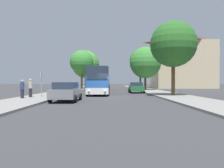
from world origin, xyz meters
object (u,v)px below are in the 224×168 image
(parked_car_left_curb, at_px, (66,92))
(pedestrian_waiting_far, at_px, (22,89))
(bus_front, at_px, (98,81))
(tree_right_mid, at_px, (145,63))
(tree_right_near, at_px, (173,44))
(tree_right_far, at_px, (140,60))
(bus_stop_sign, at_px, (41,81))
(bus_middle, at_px, (102,81))
(pedestrian_waiting_near, at_px, (30,88))
(parked_car_right_near, at_px, (136,87))
(tree_left_near, at_px, (85,64))
(tree_left_far, at_px, (82,62))

(parked_car_left_curb, relative_size, pedestrian_waiting_far, 2.62)
(bus_front, height_order, tree_right_mid, tree_right_mid)
(tree_right_near, bearing_deg, tree_right_far, 90.78)
(bus_stop_sign, distance_m, tree_right_far, 29.52)
(bus_middle, relative_size, tree_right_near, 1.40)
(bus_middle, bearing_deg, pedestrian_waiting_near, -103.79)
(bus_middle, height_order, bus_stop_sign, bus_middle)
(parked_car_left_curb, distance_m, bus_stop_sign, 5.01)
(bus_front, height_order, parked_car_left_curb, bus_front)
(parked_car_left_curb, distance_m, parked_car_right_near, 15.75)
(tree_right_mid, bearing_deg, tree_left_near, 133.72)
(parked_car_left_curb, distance_m, tree_right_far, 31.79)
(parked_car_right_near, distance_m, tree_right_near, 9.93)
(pedestrian_waiting_near, bearing_deg, parked_car_right_near, -68.67)
(pedestrian_waiting_near, height_order, tree_right_far, tree_right_far)
(parked_car_left_curb, height_order, bus_stop_sign, bus_stop_sign)
(tree_left_near, height_order, tree_right_far, tree_left_near)
(pedestrian_waiting_near, relative_size, tree_right_far, 0.21)
(bus_front, relative_size, pedestrian_waiting_near, 6.20)
(tree_right_near, relative_size, tree_right_mid, 1.02)
(bus_middle, height_order, tree_left_far, tree_left_far)
(bus_front, bearing_deg, bus_middle, 88.11)
(bus_stop_sign, bearing_deg, tree_left_far, 87.97)
(parked_car_right_near, xyz_separation_m, pedestrian_waiting_far, (-11.76, -12.23, 0.18))
(parked_car_left_curb, bearing_deg, bus_front, 79.81)
(bus_stop_sign, xyz_separation_m, tree_left_near, (0.75, 32.24, 4.25))
(pedestrian_waiting_near, height_order, tree_left_far, tree_left_far)
(bus_middle, relative_size, parked_car_right_near, 2.83)
(tree_left_far, bearing_deg, tree_right_mid, -22.65)
(bus_stop_sign, relative_size, pedestrian_waiting_far, 1.54)
(tree_left_near, bearing_deg, tree_right_far, -26.66)
(bus_front, height_order, bus_middle, bus_front)
(bus_middle, distance_m, parked_car_left_curb, 25.58)
(pedestrian_waiting_near, height_order, tree_left_near, tree_left_near)
(tree_left_far, height_order, tree_right_far, tree_right_far)
(bus_stop_sign, height_order, tree_left_near, tree_left_near)
(parked_car_right_near, xyz_separation_m, bus_stop_sign, (-10.68, -10.13, 0.93))
(parked_car_right_near, relative_size, bus_stop_sign, 1.58)
(tree_left_near, height_order, tree_left_far, tree_left_near)
(bus_front, xyz_separation_m, tree_right_near, (8.53, -4.76, 3.96))
(pedestrian_waiting_near, bearing_deg, parked_car_left_curb, -148.66)
(tree_right_near, bearing_deg, bus_stop_sign, -171.27)
(bus_front, xyz_separation_m, pedestrian_waiting_far, (-6.35, -8.98, -0.81))
(tree_right_far, bearing_deg, pedestrian_waiting_far, -117.52)
(parked_car_left_curb, distance_m, tree_right_near, 13.07)
(tree_left_far, bearing_deg, tree_left_near, 90.77)
(parked_car_right_near, relative_size, tree_left_far, 0.50)
(bus_middle, bearing_deg, tree_right_mid, -17.43)
(parked_car_left_curb, relative_size, tree_left_near, 0.47)
(bus_front, xyz_separation_m, parked_car_right_near, (5.41, 3.25, -0.99))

